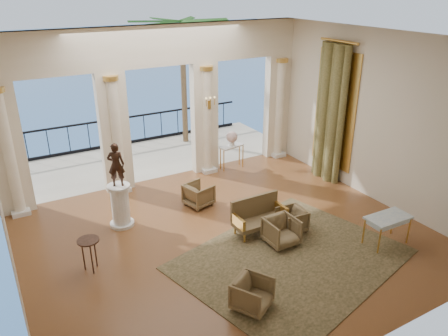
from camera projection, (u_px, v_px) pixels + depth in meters
floor at (228, 237)px, 10.29m from camera, size 9.00×9.00×0.00m
room_walls at (259, 135)px, 8.26m from camera, size 9.00×9.00×9.00m
arcade at (160, 96)px, 12.31m from camera, size 9.00×0.56×4.50m
terrace at (143, 159)px, 14.93m from camera, size 10.00×3.60×0.10m
balustrade at (127, 133)px, 16.02m from camera, size 9.00×0.06×1.03m
palm_tree at (182, 28)px, 14.84m from camera, size 2.00×2.00×4.50m
sea at (10, 71)px, 60.47m from camera, size 160.00×160.00×0.00m
curtain at (330, 114)px, 12.64m from camera, size 0.33×1.40×4.09m
window_frame at (335, 110)px, 12.69m from camera, size 0.04×1.60×3.40m
wall_sconce at (210, 104)px, 12.84m from camera, size 0.30×0.11×0.33m
rug at (291, 259)px, 9.47m from camera, size 5.35×4.62×0.02m
armchair_a at (252, 293)px, 7.96m from camera, size 0.86×0.84×0.66m
armchair_b at (282, 230)px, 9.92m from camera, size 0.69×0.64×0.70m
armchair_c at (292, 219)px, 10.46m from camera, size 0.62×0.65×0.63m
armchair_d at (199, 193)px, 11.65m from camera, size 0.76×0.79×0.68m
settee at (258, 215)px, 10.41m from camera, size 1.30×0.56×0.86m
game_table at (388, 219)px, 9.81m from camera, size 1.03×0.58×0.70m
pedestal at (120, 206)px, 10.60m from camera, size 0.59×0.59×1.09m
statue at (116, 165)px, 10.17m from camera, size 0.46×0.38×1.07m
console_table at (232, 149)px, 13.87m from camera, size 0.84×0.47×0.75m
urn at (232, 138)px, 13.71m from camera, size 0.36×0.36×0.47m
side_table at (89, 244)px, 8.89m from camera, size 0.45×0.45×0.73m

